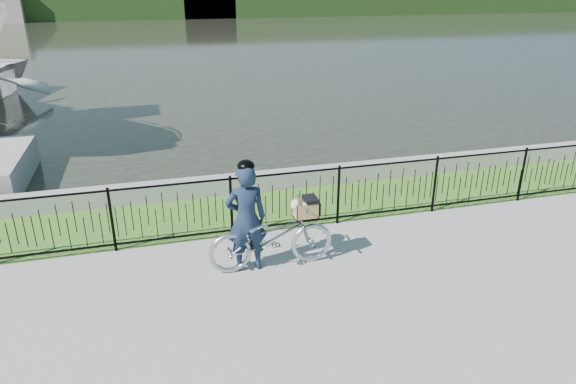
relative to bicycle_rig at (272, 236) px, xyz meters
name	(u,v)px	position (x,y,z in m)	size (l,w,h in m)	color
ground	(313,274)	(0.56, -0.40, -0.53)	(120.00, 120.00, 0.00)	gray
grass_strip	(273,208)	(0.56, 2.20, -0.53)	(60.00, 2.00, 0.01)	#3C6820
water	(173,43)	(0.56, 32.60, -0.53)	(120.00, 120.00, 0.00)	#27271E
quay_wall	(262,181)	(0.56, 3.20, -0.33)	(60.00, 0.30, 0.40)	gray
fence	(286,201)	(0.56, 1.20, 0.04)	(14.00, 0.06, 1.15)	black
far_treeline	(156,5)	(0.56, 59.60, 0.97)	(120.00, 6.00, 3.00)	#223C17
far_building_right	(209,4)	(6.56, 58.10, 1.07)	(6.00, 3.00, 3.20)	#A79C86
bicycle_rig	(272,236)	(0.00, 0.00, 0.00)	(2.00, 0.70, 1.15)	#A5AAB1
cyclist	(246,217)	(-0.39, 0.05, 0.36)	(0.65, 0.44, 1.80)	#132035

